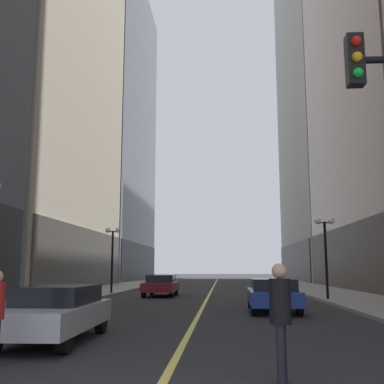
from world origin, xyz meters
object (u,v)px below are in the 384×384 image
(car_blue, at_px, (273,294))
(street_lamp_right_mid, at_px, (325,239))
(car_maroon, at_px, (161,284))
(street_lamp_left_far, at_px, (113,245))
(pedestrian_in_black_coat, at_px, (280,312))
(car_silver, at_px, (56,311))

(car_blue, distance_m, street_lamp_right_mid, 7.37)
(car_maroon, distance_m, street_lamp_left_far, 4.39)
(street_lamp_left_far, bearing_deg, pedestrian_in_black_coat, -70.34)
(car_silver, bearing_deg, car_maroon, 89.61)
(pedestrian_in_black_coat, bearing_deg, car_maroon, 102.33)
(car_silver, distance_m, street_lamp_right_mid, 17.08)
(street_lamp_left_far, bearing_deg, car_silver, -80.29)
(car_blue, distance_m, car_maroon, 11.84)
(pedestrian_in_black_coat, height_order, street_lamp_left_far, street_lamp_left_far)
(car_blue, xyz_separation_m, street_lamp_right_mid, (3.47, 5.99, 2.54))
(street_lamp_right_mid, bearing_deg, street_lamp_left_far, 157.38)
(car_maroon, relative_size, pedestrian_in_black_coat, 2.59)
(car_maroon, bearing_deg, car_blue, -60.11)
(car_silver, relative_size, car_blue, 0.98)
(car_blue, height_order, car_maroon, same)
(car_maroon, bearing_deg, car_silver, -90.39)
(pedestrian_in_black_coat, distance_m, street_lamp_right_mid, 18.42)
(car_blue, relative_size, pedestrian_in_black_coat, 2.55)
(pedestrian_in_black_coat, bearing_deg, car_silver, 142.82)
(car_maroon, distance_m, pedestrian_in_black_coat, 22.51)
(car_silver, bearing_deg, street_lamp_left_far, 99.71)
(car_silver, relative_size, pedestrian_in_black_coat, 2.48)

